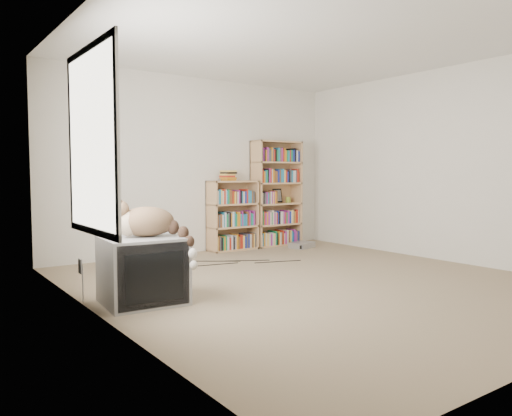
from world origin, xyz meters
TOP-DOWN VIEW (x-y plane):
  - floor at (0.00, 0.00)m, footprint 4.50×5.00m
  - wall_back at (0.00, 2.50)m, footprint 4.50×0.02m
  - wall_left at (-2.25, 0.00)m, footprint 0.02×5.00m
  - wall_right at (2.25, 0.00)m, footprint 0.02×5.00m
  - ceiling at (0.00, 0.00)m, footprint 4.50×5.00m
  - window at (-2.24, 0.20)m, footprint 0.02×1.22m
  - crt_tv at (-1.80, 0.26)m, footprint 0.72×0.66m
  - cat at (-1.72, 0.20)m, footprint 0.69×0.66m
  - bookcase_tall at (1.31, 2.36)m, footprint 0.82×0.30m
  - bookcase_short at (0.49, 2.36)m, footprint 0.75×0.30m
  - book_stack at (0.40, 2.34)m, footprint 0.18×0.23m
  - green_mug at (1.53, 2.34)m, footprint 0.08×0.08m
  - framed_print at (1.40, 2.44)m, footprint 0.17×0.05m
  - dvd_player at (1.47, 1.91)m, footprint 0.44×0.37m
  - wall_outlet at (-2.24, 0.60)m, footprint 0.01×0.08m
  - floor_cables at (-0.06, 1.45)m, footprint 1.20×0.70m

SIDE VIEW (x-z plane):
  - floor at x=0.00m, z-range -0.01..0.01m
  - floor_cables at x=-0.06m, z-range 0.00..0.01m
  - dvd_player at x=1.47m, z-range 0.00..0.09m
  - crt_tv at x=-1.80m, z-range 0.00..0.58m
  - wall_outlet at x=-2.24m, z-range 0.26..0.39m
  - bookcase_short at x=0.49m, z-range -0.04..0.99m
  - cat at x=-1.72m, z-range 0.39..0.97m
  - green_mug at x=1.53m, z-range 0.67..0.76m
  - framed_print at x=1.40m, z-range 0.67..0.89m
  - bookcase_tall at x=1.31m, z-range -0.03..1.61m
  - book_stack at x=0.40m, z-range 1.03..1.18m
  - wall_back at x=0.00m, z-range 0.00..2.50m
  - wall_left at x=-2.25m, z-range 0.00..2.50m
  - wall_right at x=2.25m, z-range 0.00..2.50m
  - window at x=-2.24m, z-range 0.64..2.16m
  - ceiling at x=0.00m, z-range 2.49..2.51m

